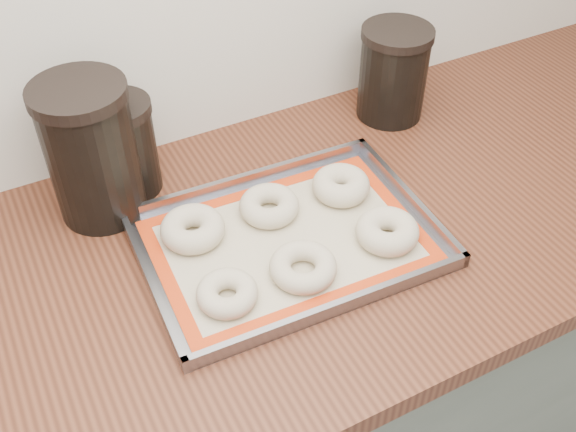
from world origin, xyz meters
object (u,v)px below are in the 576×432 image
bagel_back_left (193,229)px  canister_mid (124,147)px  bagel_front_right (387,231)px  bagel_back_right (341,185)px  bagel_front_mid (303,267)px  baking_tray (288,240)px  bagel_front_left (227,293)px  bagel_back_mid (269,206)px  canister_left (91,152)px  canister_right (393,73)px

bagel_back_left → canister_mid: (-0.05, 0.17, 0.06)m
bagel_front_right → bagel_back_right: bagel_back_right is taller
bagel_front_mid → bagel_back_left: bearing=127.9°
baking_tray → bagel_front_right: (0.14, -0.07, 0.02)m
baking_tray → bagel_back_right: (0.13, 0.06, 0.02)m
bagel_front_left → baking_tray: bearing=26.8°
baking_tray → bagel_front_right: 0.16m
bagel_front_left → bagel_back_mid: bagel_back_mid is taller
bagel_front_left → bagel_back_left: bearing=88.2°
bagel_front_left → canister_left: bearing=109.3°
bagel_front_left → bagel_back_left: 0.15m
baking_tray → bagel_back_left: size_ratio=4.60×
bagel_back_right → bagel_front_right: bearing=-86.7°
bagel_front_right → canister_mid: (-0.32, 0.32, 0.06)m
bagel_front_mid → bagel_back_mid: 0.15m
bagel_front_mid → canister_mid: size_ratio=0.60×
canister_left → canister_mid: canister_left is taller
bagel_back_left → bagel_back_right: (0.26, -0.02, 0.00)m
bagel_back_mid → bagel_back_right: bearing=-5.4°
baking_tray → bagel_front_left: 0.15m
bagel_back_mid → canister_right: (0.35, 0.16, 0.07)m
canister_left → canister_right: canister_left is taller
bagel_back_left → canister_left: canister_left is taller
baking_tray → bagel_front_left: bagel_front_left is taller
bagel_back_mid → canister_mid: bearing=135.3°
bagel_front_mid → canister_mid: (-0.16, 0.32, 0.07)m
canister_mid → canister_right: canister_right is taller
bagel_front_left → canister_mid: size_ratio=0.53×
bagel_back_mid → canister_right: canister_right is taller
bagel_front_left → bagel_back_mid: (0.14, 0.14, 0.00)m
bagel_front_left → bagel_back_right: size_ratio=0.92×
bagel_front_mid → canister_left: (-0.22, 0.29, 0.10)m
bagel_front_mid → bagel_back_left: size_ratio=0.99×
bagel_back_mid → canister_left: 0.30m
baking_tray → bagel_front_left: size_ratio=5.23×
bagel_back_left → bagel_back_mid: size_ratio=1.04×
bagel_front_left → canister_right: 0.57m
bagel_front_mid → canister_left: size_ratio=0.43×
bagel_back_left → baking_tray: bearing=-30.9°
bagel_front_mid → canister_right: canister_right is taller
bagel_back_right → canister_mid: (-0.31, 0.19, 0.06)m
bagel_back_right → canister_mid: 0.37m
bagel_front_left → bagel_back_right: (0.27, 0.13, 0.00)m
baking_tray → bagel_back_right: bagel_back_right is taller
bagel_front_right → canister_left: (-0.38, 0.29, 0.10)m
bagel_back_right → bagel_back_left: bearing=176.2°
canister_left → canister_mid: 0.07m
bagel_back_left → canister_left: (-0.10, 0.14, 0.10)m
baking_tray → canister_left: 0.34m
bagel_back_mid → canister_mid: 0.26m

